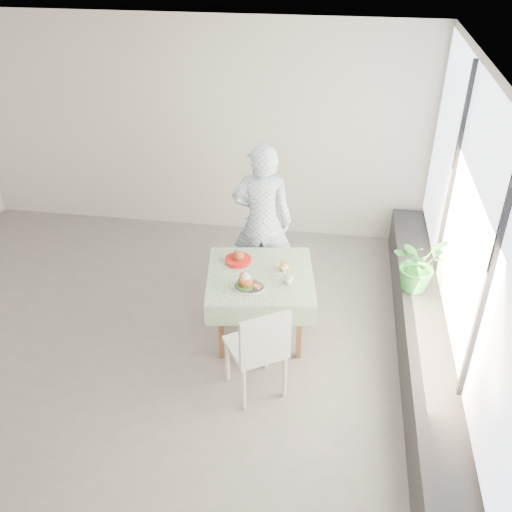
% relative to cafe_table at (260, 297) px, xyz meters
% --- Properties ---
extents(floor, '(6.00, 6.00, 0.00)m').
position_rel_cafe_table_xyz_m(floor, '(-1.17, -0.26, -0.46)').
color(floor, slate).
rests_on(floor, ground).
extents(ceiling, '(6.00, 6.00, 0.00)m').
position_rel_cafe_table_xyz_m(ceiling, '(-1.17, -0.26, 2.34)').
color(ceiling, white).
rests_on(ceiling, ground).
extents(wall_back, '(6.00, 0.02, 2.80)m').
position_rel_cafe_table_xyz_m(wall_back, '(-1.17, 2.24, 0.94)').
color(wall_back, silver).
rests_on(wall_back, ground).
extents(wall_right, '(0.02, 5.00, 2.80)m').
position_rel_cafe_table_xyz_m(wall_right, '(1.83, -0.26, 0.94)').
color(wall_right, silver).
rests_on(wall_right, ground).
extents(window_pane, '(0.01, 4.80, 2.18)m').
position_rel_cafe_table_xyz_m(window_pane, '(1.80, -0.26, 1.19)').
color(window_pane, '#D1E0F9').
rests_on(window_pane, ground).
extents(window_ledge, '(0.40, 4.80, 0.50)m').
position_rel_cafe_table_xyz_m(window_ledge, '(1.63, -0.26, -0.21)').
color(window_ledge, black).
rests_on(window_ledge, ground).
extents(cafe_table, '(1.19, 1.19, 0.74)m').
position_rel_cafe_table_xyz_m(cafe_table, '(0.00, 0.00, 0.00)').
color(cafe_table, brown).
rests_on(cafe_table, ground).
extents(chair_far, '(0.56, 0.56, 0.93)m').
position_rel_cafe_table_xyz_m(chair_far, '(-0.04, 0.68, -0.17)').
color(chair_far, white).
rests_on(chair_far, ground).
extents(chair_near, '(0.64, 0.64, 0.99)m').
position_rel_cafe_table_xyz_m(chair_near, '(0.09, -0.81, -0.15)').
color(chair_near, white).
rests_on(chair_near, ground).
extents(diner, '(0.68, 0.46, 1.81)m').
position_rel_cafe_table_xyz_m(diner, '(-0.10, 0.79, 0.45)').
color(diner, '#7FA5CC').
rests_on(diner, ground).
extents(main_dish, '(0.31, 0.31, 0.16)m').
position_rel_cafe_table_xyz_m(main_dish, '(-0.09, -0.24, 0.33)').
color(main_dish, white).
rests_on(main_dish, cafe_table).
extents(juice_cup_orange, '(0.09, 0.09, 0.25)m').
position_rel_cafe_table_xyz_m(juice_cup_orange, '(0.22, 0.12, 0.34)').
color(juice_cup_orange, white).
rests_on(juice_cup_orange, cafe_table).
extents(juice_cup_lemonade, '(0.09, 0.09, 0.26)m').
position_rel_cafe_table_xyz_m(juice_cup_lemonade, '(0.29, -0.10, 0.34)').
color(juice_cup_lemonade, white).
rests_on(juice_cup_lemonade, cafe_table).
extents(second_dish, '(0.27, 0.27, 0.13)m').
position_rel_cafe_table_xyz_m(second_dish, '(-0.26, 0.20, 0.32)').
color(second_dish, red).
rests_on(second_dish, cafe_table).
extents(potted_plant, '(0.69, 0.70, 0.58)m').
position_rel_cafe_table_xyz_m(potted_plant, '(1.55, 0.37, 0.33)').
color(potted_plant, '#277628').
rests_on(potted_plant, window_ledge).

